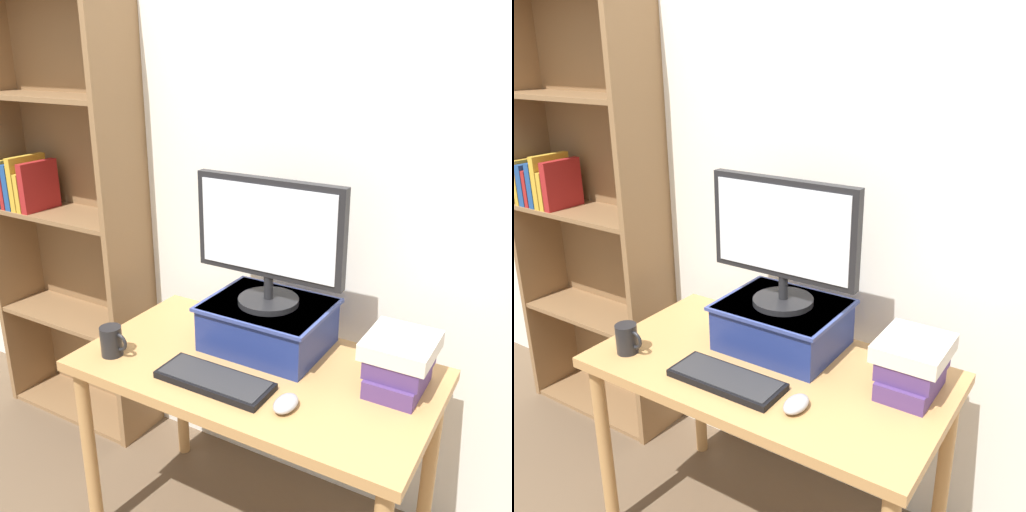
{
  "view_description": "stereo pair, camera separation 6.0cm",
  "coord_description": "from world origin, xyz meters",
  "views": [
    {
      "loc": [
        0.84,
        -1.42,
        1.74
      ],
      "look_at": [
        -0.03,
        0.06,
        1.11
      ],
      "focal_mm": 40.0,
      "sensor_mm": 36.0,
      "label": 1
    },
    {
      "loc": [
        0.89,
        -1.38,
        1.74
      ],
      "look_at": [
        -0.03,
        0.06,
        1.11
      ],
      "focal_mm": 40.0,
      "sensor_mm": 36.0,
      "label": 2
    }
  ],
  "objects": [
    {
      "name": "back_wall",
      "position": [
        0.0,
        0.46,
        1.3
      ],
      "size": [
        7.0,
        0.08,
        2.6
      ],
      "color": "silver",
      "rests_on": "ground_plane"
    },
    {
      "name": "desk",
      "position": [
        0.0,
        0.0,
        0.65
      ],
      "size": [
        1.18,
        0.64,
        0.75
      ],
      "color": "#B7844C",
      "rests_on": "ground_plane"
    },
    {
      "name": "bookshelf_unit",
      "position": [
        -1.2,
        0.31,
        1.04
      ],
      "size": [
        0.79,
        0.28,
        2.05
      ],
      "color": "olive",
      "rests_on": "ground_plane"
    },
    {
      "name": "riser_box",
      "position": [
        -0.03,
        0.14,
        0.84
      ],
      "size": [
        0.42,
        0.34,
        0.16
      ],
      "color": "navy",
      "rests_on": "desk"
    },
    {
      "name": "computer_monitor",
      "position": [
        -0.03,
        0.14,
        1.15
      ],
      "size": [
        0.54,
        0.21,
        0.44
      ],
      "color": "black",
      "rests_on": "riser_box"
    },
    {
      "name": "keyboard",
      "position": [
        -0.06,
        -0.16,
        0.76
      ],
      "size": [
        0.37,
        0.14,
        0.02
      ],
      "color": "black",
      "rests_on": "desk"
    },
    {
      "name": "computer_mouse",
      "position": [
        0.2,
        -0.16,
        0.77
      ],
      "size": [
        0.06,
        0.1,
        0.04
      ],
      "color": "#99999E",
      "rests_on": "desk"
    },
    {
      "name": "book_stack",
      "position": [
        0.44,
        0.12,
        0.84
      ],
      "size": [
        0.2,
        0.24,
        0.17
      ],
      "color": "#4C336B",
      "rests_on": "desk"
    },
    {
      "name": "coffee_mug",
      "position": [
        -0.46,
        -0.19,
        0.8
      ],
      "size": [
        0.11,
        0.07,
        0.1
      ],
      "color": "black",
      "rests_on": "desk"
    }
  ]
}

